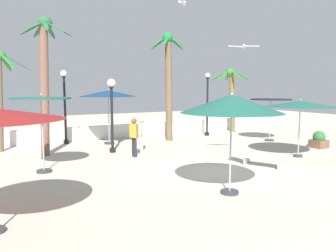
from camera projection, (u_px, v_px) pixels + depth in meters
name	position (u px, v px, depth m)	size (l,w,h in m)	color
ground_plane	(219.00, 179.00, 10.55)	(56.00, 56.00, 0.00)	beige
boundary_wall	(116.00, 131.00, 19.18)	(25.20, 0.30, 0.80)	silver
patio_umbrella_0	(232.00, 104.00, 8.82)	(2.83, 2.83, 2.84)	#333338
patio_umbrella_1	(41.00, 105.00, 11.15)	(2.02, 2.02, 2.78)	#333338
patio_umbrella_2	(300.00, 104.00, 13.73)	(2.97, 2.97, 2.50)	#333338
patio_umbrella_4	(271.00, 102.00, 18.01)	(2.26, 2.26, 2.47)	#333338
patio_umbrella_5	(108.00, 94.00, 16.96)	(3.05, 3.05, 2.92)	#333338
palm_tree_0	(231.00, 91.00, 21.71)	(3.01, 3.02, 4.31)	brown
palm_tree_1	(0.00, 89.00, 14.89)	(2.30, 2.50, 4.69)	brown
palm_tree_2	(168.00, 76.00, 18.00)	(2.31, 2.14, 6.05)	brown
palm_tree_3	(45.00, 72.00, 13.90)	(2.18, 2.27, 6.05)	brown
lamp_post_0	(112.00, 106.00, 14.71)	(0.39, 0.39, 3.40)	black
lamp_post_1	(207.00, 101.00, 20.09)	(0.31, 0.31, 3.92)	black
lamp_post_2	(65.00, 101.00, 17.08)	(0.34, 0.34, 3.91)	black
lounge_chair_0	(257.00, 155.00, 12.36)	(1.31, 1.93, 0.84)	#B7B7BC
guest_1	(142.00, 132.00, 15.00)	(0.38, 0.51, 1.58)	silver
guest_2	(134.00, 133.00, 13.87)	(0.30, 0.55, 1.69)	#26262D
seagull_0	(182.00, 2.00, 14.60)	(0.77, 0.87, 0.14)	white
seagull_2	(244.00, 46.00, 11.86)	(0.99, 0.80, 0.14)	white
planter	(319.00, 140.00, 16.08)	(0.70, 0.70, 0.85)	brown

